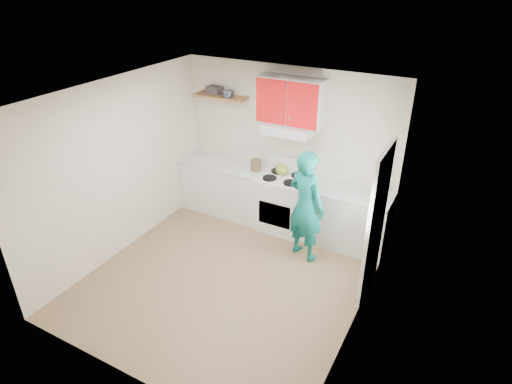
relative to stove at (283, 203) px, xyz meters
The scene contains 21 objects.
floor 1.64m from the stove, 93.63° to the right, with size 3.80×3.80×0.00m, color brown.
ceiling 2.66m from the stove, 93.63° to the right, with size 3.60×3.80×0.04m, color white.
back_wall 0.91m from the stove, 107.10° to the left, with size 3.60×0.04×2.60m, color beige.
front_wall 3.58m from the stove, 91.65° to the right, with size 3.60×0.04×2.60m, color beige.
left_wall 2.61m from the stove, 140.34° to the right, with size 0.04×3.80×2.60m, color beige.
right_wall 2.46m from the stove, 42.81° to the right, with size 0.04×3.80×2.60m, color beige.
door 1.97m from the stove, 27.58° to the right, with size 0.05×0.85×2.05m, color white.
door_glass 2.11m from the stove, 27.97° to the right, with size 0.01×0.55×0.95m, color white.
counter_left 1.14m from the stove, behind, with size 1.52×0.60×0.90m, color silver.
counter_right 1.04m from the stove, ahead, with size 1.32×0.60×0.90m, color silver.
stove is the anchor object (origin of this frame).
range_hood 1.24m from the stove, 90.00° to the left, with size 0.76×0.44×0.15m, color silver.
upper_cabinets 1.67m from the stove, 90.00° to the left, with size 1.02×0.33×0.70m, color red.
shelf 2.01m from the stove, behind, with size 0.90×0.30×0.04m, color brown.
books 2.15m from the stove, behind, with size 0.24×0.17×0.13m, color #373133.
tin 1.97m from the stove, behind, with size 0.17×0.17×0.10m, color #333D4C.
kettle 0.56m from the stove, 131.44° to the left, with size 0.20×0.20×0.17m, color olive.
crock 0.76m from the stove, behind, with size 0.17×0.17×0.20m, color brown.
cutting_board 0.89m from the stove, ahead, with size 0.29×0.22×0.02m, color olive.
silicone_mat 1.53m from the stove, ahead, with size 0.32×0.27×0.01m, color red.
person 0.92m from the stove, 42.31° to the right, with size 0.62×0.41×1.70m, color #0A6159.
Camera 1 is at (2.64, -4.07, 3.92)m, focal length 30.43 mm.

